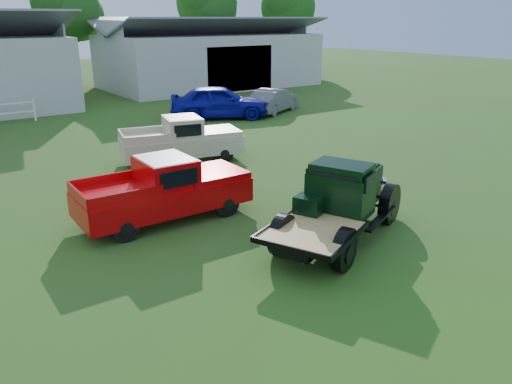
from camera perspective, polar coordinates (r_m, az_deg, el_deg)
ground at (r=12.16m, az=2.53°, el=-6.39°), size 120.00×120.00×0.00m
shed_right at (r=41.31m, az=-5.38°, el=15.57°), size 16.80×9.20×5.20m
tree_c at (r=43.24m, az=-20.61°, el=17.17°), size 5.40×5.40×9.00m
tree_d at (r=49.28m, az=-5.58°, el=18.96°), size 6.00×6.00×10.00m
tree_e at (r=52.18m, az=3.65°, el=18.75°), size 5.70×5.70×9.50m
vintage_flatbed at (r=12.45m, az=9.41°, el=-1.15°), size 5.26×3.70×1.94m
red_pickup at (r=13.73m, az=-10.51°, el=0.35°), size 4.85×1.91×1.76m
white_pickup at (r=19.29m, az=-8.57°, el=5.89°), size 4.94×2.83×1.71m
misc_car_blue at (r=27.76m, az=-4.24°, el=10.24°), size 5.66×4.43×1.80m
misc_car_grey at (r=29.57m, az=2.01°, el=10.43°), size 4.42×3.19×1.39m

